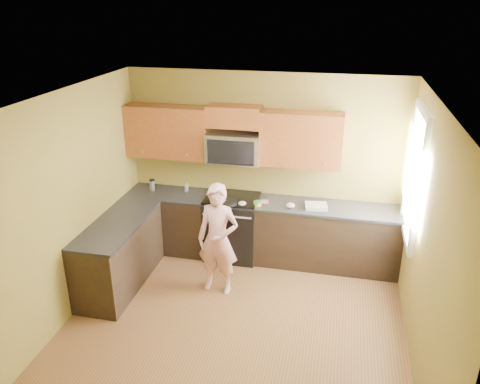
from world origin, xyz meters
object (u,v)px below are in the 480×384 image
(travel_mug, at_px, (153,190))
(microwave, at_px, (234,162))
(frying_pan, at_px, (228,204))
(butter_tub, at_px, (257,206))
(stove, at_px, (232,226))
(woman, at_px, (218,239))

(travel_mug, bearing_deg, microwave, 2.63)
(frying_pan, distance_m, butter_tub, 0.42)
(microwave, xyz_separation_m, travel_mug, (-1.25, -0.06, -0.53))
(stove, height_order, frying_pan, frying_pan)
(microwave, xyz_separation_m, woman, (0.03, -1.05, -0.70))
(butter_tub, height_order, travel_mug, travel_mug)
(frying_pan, relative_size, butter_tub, 3.99)
(woman, bearing_deg, microwave, 97.47)
(microwave, bearing_deg, stove, -90.00)
(woman, distance_m, butter_tub, 0.88)
(frying_pan, bearing_deg, stove, 106.72)
(microwave, height_order, frying_pan, microwave)
(woman, relative_size, travel_mug, 8.65)
(woman, distance_m, frying_pan, 0.70)
(microwave, xyz_separation_m, frying_pan, (-0.00, -0.38, -0.50))
(microwave, relative_size, butter_tub, 6.74)
(woman, xyz_separation_m, frying_pan, (-0.03, 0.67, 0.20))
(microwave, distance_m, butter_tub, 0.72)
(frying_pan, bearing_deg, travel_mug, -177.16)
(microwave, distance_m, frying_pan, 0.63)
(butter_tub, relative_size, travel_mug, 0.65)
(stove, distance_m, travel_mug, 1.33)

